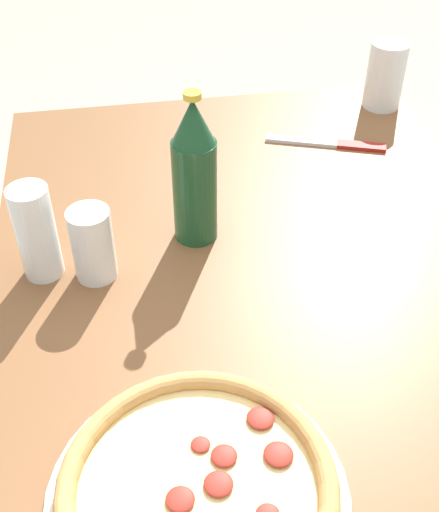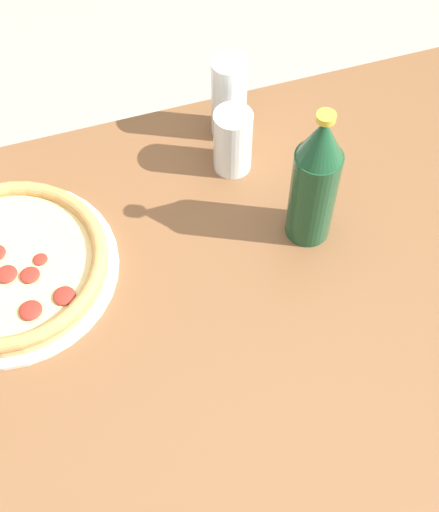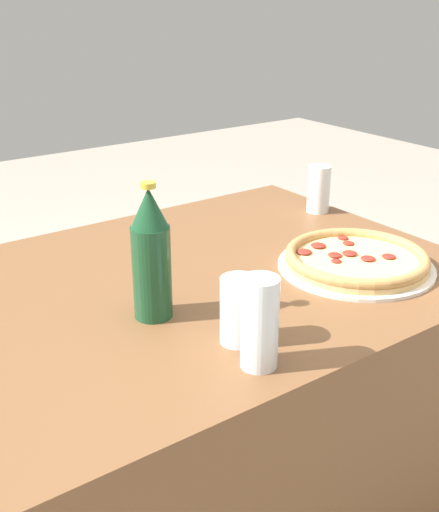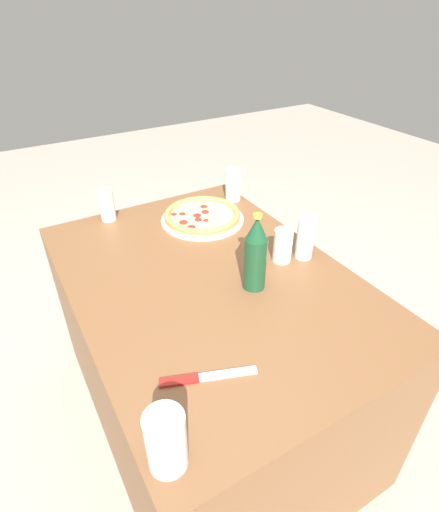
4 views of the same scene
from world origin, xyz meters
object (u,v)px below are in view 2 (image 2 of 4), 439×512
Objects in this scene: glass_mango_juice at (229,102)px; beer_bottle at (315,181)px; pizza_veggie at (7,265)px; glass_iced_tea at (233,142)px.

beer_bottle is at bearing 101.83° from glass_mango_juice.
glass_mango_juice is at bearing -156.59° from pizza_veggie.
beer_bottle reaches higher than glass_mango_juice.
beer_bottle reaches higher than glass_iced_tea.
beer_bottle is (-0.46, 0.07, 0.10)m from pizza_veggie.
beer_bottle is at bearing 171.92° from pizza_veggie.
pizza_veggie is 0.45m from glass_mango_juice.
beer_bottle is at bearing 113.24° from glass_iced_tea.
glass_mango_juice is 0.60× the size of beer_bottle.
glass_mango_juice reaches higher than glass_iced_tea.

